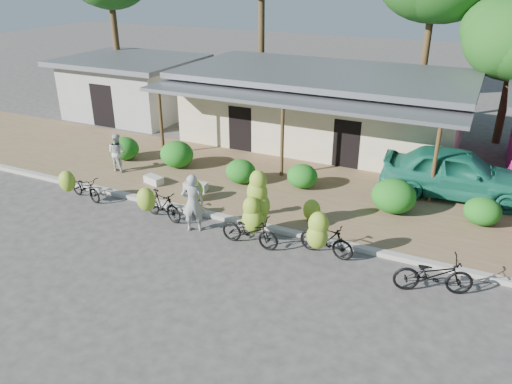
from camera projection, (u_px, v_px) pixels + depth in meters
ground at (201, 250)px, 14.69m from camera, size 100.00×100.00×0.00m
sidewalk at (270, 187)px, 18.78m from camera, size 60.00×6.00×0.12m
curb at (233, 220)px, 16.30m from camera, size 60.00×0.25×0.15m
shop_main at (323, 107)px, 22.96m from camera, size 13.00×8.50×3.35m
shop_grey at (132, 86)px, 27.37m from camera, size 7.00×6.00×3.15m
hedge_0 at (125, 148)px, 21.08m from camera, size 1.24×1.11×0.97m
hedge_1 at (177, 154)px, 20.26m from camera, size 1.38×1.25×1.08m
hedge_2 at (241, 171)px, 18.79m from camera, size 1.17×1.05×0.91m
hedge_3 at (302, 176)px, 18.39m from camera, size 1.14×1.03×0.89m
hedge_4 at (394, 196)px, 16.50m from camera, size 1.47×1.32×1.14m
hedge_5 at (482, 211)px, 15.75m from camera, size 1.15×1.03×0.89m
bike_far_left at (82, 186)px, 17.62m from camera, size 1.72×1.36×1.28m
bike_left at (159, 204)px, 16.17m from camera, size 1.71×1.30×1.33m
bike_center at (253, 217)px, 14.83m from camera, size 1.86×1.18×2.21m
bike_right at (323, 237)px, 14.00m from camera, size 1.71×1.23×1.64m
bike_far_right at (433, 274)px, 12.62m from camera, size 2.09×1.26×1.04m
loose_banana_a at (195, 192)px, 17.39m from camera, size 0.52×0.45×0.66m
loose_banana_b at (195, 190)px, 17.49m from camera, size 0.57×0.48×0.71m
loose_banana_c at (312, 210)px, 16.03m from camera, size 0.58×0.49×0.73m
sack_near at (196, 186)px, 18.27m from camera, size 0.89×0.50×0.30m
sack_far at (154, 180)px, 18.86m from camera, size 0.82×0.55×0.28m
vendor at (193, 203)px, 15.44m from camera, size 0.83×0.73×1.90m
bystander at (117, 152)px, 19.80m from camera, size 0.76×0.60×1.54m
teal_van at (457, 173)px, 17.56m from camera, size 5.27×2.43×1.75m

